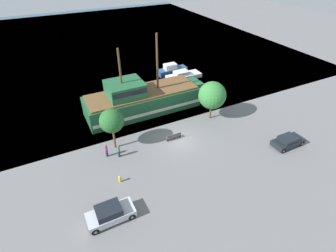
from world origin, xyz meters
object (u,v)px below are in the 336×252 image
Objects in this scene: parked_car_curb_mid at (110,214)px; pedestrian_walking_far at (119,151)px; moored_boat_dockside at (183,75)px; parked_car_curb_front at (288,141)px; fire_hydrant at (120,179)px; pedestrian_walking_near at (106,150)px; moored_boat_outer at (172,70)px; bench_promenade_east at (174,136)px; pirate_ship at (142,99)px.

pedestrian_walking_far reaches higher than parked_car_curb_mid.
moored_boat_dockside is 1.61× the size of parked_car_curb_front.
fire_hydrant is at bearing 61.36° from parked_car_curb_mid.
pedestrian_walking_near is 1.03× the size of pedestrian_walking_far.
moored_boat_outer is 1.35× the size of parked_car_curb_mid.
bench_promenade_east is at bearing -4.49° from pedestrian_walking_near.
parked_car_curb_mid is 8.55m from pedestrian_walking_near.
pedestrian_walking_near is (-8.25, 0.65, 0.40)m from bench_promenade_east.
moored_boat_outer is at bearing 51.40° from fire_hydrant.
moored_boat_outer is at bearing 63.10° from bench_promenade_east.
moored_boat_dockside is 8.28× the size of fire_hydrant.
pedestrian_walking_near is at bearing 150.46° from pedestrian_walking_far.
bench_promenade_east is (0.85, -8.16, -1.41)m from pirate_ship.
pirate_ship is at bearing 52.96° from pedestrian_walking_far.
pirate_ship is 8.32m from bench_promenade_east.
moored_boat_dockside is at bearing 94.22° from parked_car_curb_front.
parked_car_curb_mid reaches higher than moored_boat_dockside.
pedestrian_walking_far is at bearing -29.54° from pedestrian_walking_near.
moored_boat_dockside reaches higher than bench_promenade_east.
moored_boat_dockside is at bearing 32.78° from pirate_ship.
moored_boat_outer is 24.31m from pedestrian_walking_near.
moored_boat_outer reaches higher than bench_promenade_east.
pirate_ship is 10.33m from pedestrian_walking_far.
pirate_ship is 10.80× the size of pedestrian_walking_far.
pirate_ship is 10.60m from pedestrian_walking_near.
moored_boat_outer reaches higher than fire_hydrant.
fire_hydrant is 3.92m from pedestrian_walking_far.
parked_car_curb_front is at bearing -32.00° from bench_promenade_east.
pedestrian_walking_near is (-17.26, -17.12, 0.11)m from moored_boat_outer.
pedestrian_walking_near is 1.39m from pedestrian_walking_far.
parked_car_curb_mid is 2.57× the size of pedestrian_walking_far.
bench_promenade_east is at bearing 36.62° from parked_car_curb_mid.
moored_boat_dockside is 3.32× the size of bench_promenade_east.
moored_boat_dockside is 3.93× the size of pedestrian_walking_far.
bench_promenade_east is 1.18× the size of pedestrian_walking_far.
bench_promenade_east is 1.14× the size of pedestrian_walking_near.
bench_promenade_east is at bearing -123.32° from moored_boat_dockside.
pedestrian_walking_far is at bearing 158.87° from parked_car_curb_front.
parked_car_curb_mid reaches higher than fire_hydrant.
pedestrian_walking_near reaches higher than parked_car_curb_mid.
pirate_ship is 22.78× the size of fire_hydrant.
moored_boat_outer reaches higher than parked_car_curb_mid.
moored_boat_dockside is at bearing 48.37° from parked_car_curb_mid.
fire_hydrant is 4.44m from pedestrian_walking_near.
bench_promenade_east is at bearing -116.90° from moored_boat_outer.
fire_hydrant is at bearing -121.56° from pirate_ship.
parked_car_curb_front is (1.65, -22.33, 0.12)m from moored_boat_dockside.
parked_car_curb_mid reaches higher than parked_car_curb_front.
pedestrian_walking_far reaches higher than moored_boat_dockside.
pedestrian_walking_far is at bearing 66.82° from parked_car_curb_mid.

